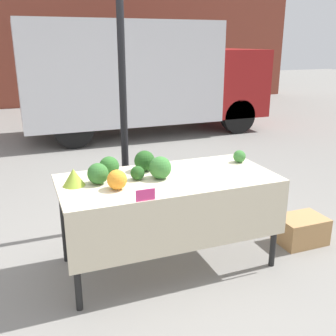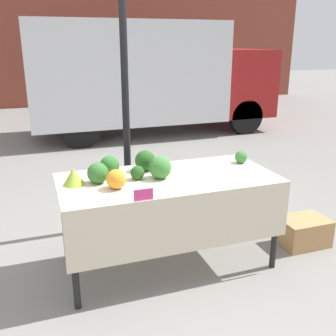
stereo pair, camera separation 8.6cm
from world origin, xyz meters
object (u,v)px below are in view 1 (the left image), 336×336
object	(u,v)px
parked_truck	(138,75)
price_sign	(145,195)
orange_cauliflower	(117,180)
produce_crate	(301,230)

from	to	relation	value
parked_truck	price_sign	world-z (taller)	parked_truck
parked_truck	price_sign	bearing A→B (deg)	-106.38
price_sign	orange_cauliflower	bearing A→B (deg)	113.80
produce_crate	price_sign	bearing A→B (deg)	-169.75
orange_cauliflower	price_sign	bearing A→B (deg)	-66.20
price_sign	produce_crate	world-z (taller)	price_sign
parked_truck	produce_crate	size ratio (longest dim) A/B	11.05
parked_truck	orange_cauliflower	distance (m)	5.47
parked_truck	price_sign	distance (m)	5.71
orange_cauliflower	produce_crate	distance (m)	1.92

